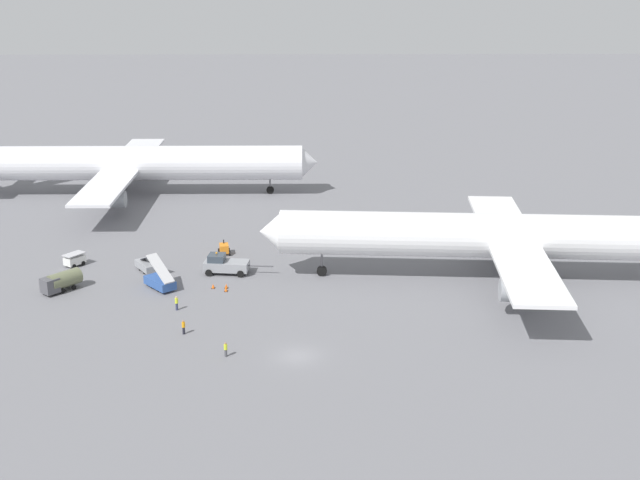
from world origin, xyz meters
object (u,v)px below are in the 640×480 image
(airliner_being_pushed, at_px, (495,236))
(pushback_tug, at_px, (225,264))
(airliner_at_gate_left, at_px, (136,163))
(traffic_cone_wingtip_starboard, at_px, (213,286))
(gse_belt_loader_portside, at_px, (147,265))
(ground_crew_wing_walker_right, at_px, (226,349))
(ground_crew_ramp_agent_by_cones, at_px, (184,327))
(traffic_cone_nose_left, at_px, (226,289))
(gse_baggage_cart_trailing, at_px, (75,260))
(gse_stair_truck_yellow, at_px, (160,281))
(traffic_cone_nose_right, at_px, (226,286))
(gse_fuel_bowser_stubby, at_px, (61,281))
(ground_crew_marshaller_foreground, at_px, (177,303))
(gse_gpu_cart_small, at_px, (224,249))

(airliner_being_pushed, distance_m, pushback_tug, 34.27)
(airliner_at_gate_left, bearing_deg, traffic_cone_wingtip_starboard, -68.25)
(airliner_being_pushed, xyz_separation_m, traffic_cone_wingtip_starboard, (-34.86, -2.69, -5.41))
(gse_belt_loader_portside, bearing_deg, ground_crew_wing_walker_right, -63.43)
(traffic_cone_wingtip_starboard, bearing_deg, ground_crew_wing_walker_right, -79.97)
(ground_crew_ramp_agent_by_cones, bearing_deg, ground_crew_wing_walker_right, -47.56)
(ground_crew_wing_walker_right, bearing_deg, airliner_at_gate_left, 108.41)
(airliner_at_gate_left, height_order, traffic_cone_wingtip_starboard, airliner_at_gate_left)
(airliner_being_pushed, height_order, traffic_cone_nose_left, airliner_being_pushed)
(gse_baggage_cart_trailing, xyz_separation_m, gse_stair_truck_yellow, (12.64, -8.34, 0.16))
(airliner_being_pushed, xyz_separation_m, gse_stair_truck_yellow, (-41.31, -2.73, -4.67))
(pushback_tug, relative_size, traffic_cone_nose_right, 14.97)
(gse_baggage_cart_trailing, bearing_deg, traffic_cone_nose_left, -24.25)
(gse_baggage_cart_trailing, bearing_deg, ground_crew_wing_walker_right, -50.46)
(gse_belt_loader_portside, xyz_separation_m, traffic_cone_nose_right, (10.78, -6.16, -0.55))
(ground_crew_ramp_agent_by_cones, bearing_deg, gse_fuel_bowser_stubby, 142.77)
(traffic_cone_wingtip_starboard, bearing_deg, gse_belt_loader_portside, 146.16)
(airliner_being_pushed, bearing_deg, pushback_tug, 175.61)
(gse_stair_truck_yellow, height_order, ground_crew_marshaller_foreground, gse_stair_truck_yellow)
(gse_baggage_cart_trailing, bearing_deg, gse_stair_truck_yellow, -33.41)
(pushback_tug, height_order, gse_gpu_cart_small, pushback_tug)
(gse_fuel_bowser_stubby, relative_size, traffic_cone_nose_right, 8.22)
(airliner_being_pushed, xyz_separation_m, gse_baggage_cart_trailing, (-53.95, 5.60, -4.83))
(ground_crew_marshaller_foreground, bearing_deg, gse_baggage_cart_trailing, 136.13)
(gse_belt_loader_portside, relative_size, traffic_cone_nose_right, 8.00)
(gse_baggage_cart_trailing, xyz_separation_m, ground_crew_wing_walker_right, (22.42, -27.17, -0.06))
(airliner_at_gate_left, distance_m, gse_belt_loader_portside, 39.57)
(ground_crew_wing_walker_right, bearing_deg, airliner_being_pushed, 34.37)
(gse_belt_loader_portside, distance_m, gse_fuel_bowser_stubby, 11.46)
(airliner_being_pushed, bearing_deg, gse_belt_loader_portside, 175.51)
(airliner_at_gate_left, distance_m, gse_gpu_cart_small, 36.71)
(ground_crew_wing_walker_right, xyz_separation_m, ground_crew_marshaller_foreground, (-6.77, 12.11, 0.07))
(ground_crew_ramp_agent_by_cones, bearing_deg, airliner_being_pushed, 23.71)
(gse_belt_loader_portside, bearing_deg, pushback_tug, -4.84)
(airliner_being_pushed, xyz_separation_m, traffic_cone_nose_right, (-33.26, -2.70, -5.41))
(airliner_at_gate_left, xyz_separation_m, gse_gpu_cart_small, (17.89, -31.72, -4.64))
(pushback_tug, height_order, gse_stair_truck_yellow, gse_stair_truck_yellow)
(gse_baggage_cart_trailing, relative_size, traffic_cone_wingtip_starboard, 5.22)
(gse_gpu_cart_small, relative_size, gse_belt_loader_portside, 0.48)
(airliner_at_gate_left, distance_m, gse_fuel_bowser_stubby, 45.42)
(traffic_cone_nose_right, bearing_deg, gse_stair_truck_yellow, -179.78)
(pushback_tug, xyz_separation_m, gse_belt_loader_portside, (-10.16, 0.86, -0.37))
(ground_crew_ramp_agent_by_cones, xyz_separation_m, traffic_cone_nose_left, (3.36, 12.31, -0.55))
(traffic_cone_wingtip_starboard, bearing_deg, gse_baggage_cart_trailing, 156.51)
(ground_crew_wing_walker_right, bearing_deg, gse_fuel_bowser_stubby, 140.06)
(airliner_being_pushed, distance_m, traffic_cone_nose_right, 33.81)
(gse_gpu_cart_small, relative_size, traffic_cone_nose_right, 3.88)
(airliner_at_gate_left, bearing_deg, ground_crew_wing_walker_right, -71.59)
(airliner_at_gate_left, relative_size, ground_crew_ramp_agent_by_cones, 38.21)
(gse_stair_truck_yellow, bearing_deg, traffic_cone_nose_right, 0.22)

